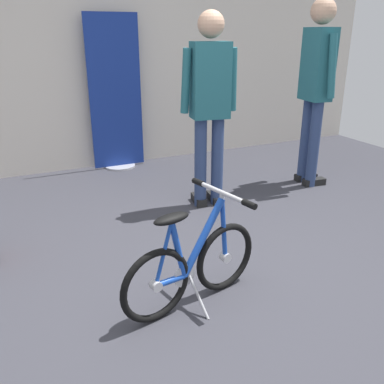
# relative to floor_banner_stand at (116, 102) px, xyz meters

# --- Properties ---
(ground_plane) EXTENTS (7.32, 7.32, 0.00)m
(ground_plane) POSITION_rel_floor_banner_stand_xyz_m (-0.06, -2.69, -0.77)
(ground_plane) COLOR #38383F
(back_wall) EXTENTS (7.32, 0.10, 2.62)m
(back_wall) POSITION_rel_floor_banner_stand_xyz_m (-0.06, 0.19, 0.54)
(back_wall) COLOR silver
(back_wall) RESTS_ON ground_plane
(floor_banner_stand) EXTENTS (0.60, 0.36, 1.72)m
(floor_banner_stand) POSITION_rel_floor_banner_stand_xyz_m (0.00, 0.00, 0.00)
(floor_banner_stand) COLOR #B7B7BC
(floor_banner_stand) RESTS_ON ground_plane
(folding_bike_foreground) EXTENTS (0.94, 0.53, 0.68)m
(folding_bike_foreground) POSITION_rel_floor_banner_stand_xyz_m (-0.36, -2.81, -0.51)
(folding_bike_foreground) COLOR black
(folding_bike_foreground) RESTS_ON ground_plane
(visitor_near_wall) EXTENTS (0.30, 0.53, 1.82)m
(visitor_near_wall) POSITION_rel_floor_banner_stand_xyz_m (1.65, -1.42, 0.29)
(visitor_near_wall) COLOR navy
(visitor_near_wall) RESTS_ON ground_plane
(visitor_browsing) EXTENTS (0.53, 0.31, 1.69)m
(visitor_browsing) POSITION_rel_floor_banner_stand_xyz_m (0.43, -1.49, 0.20)
(visitor_browsing) COLOR navy
(visitor_browsing) RESTS_ON ground_plane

